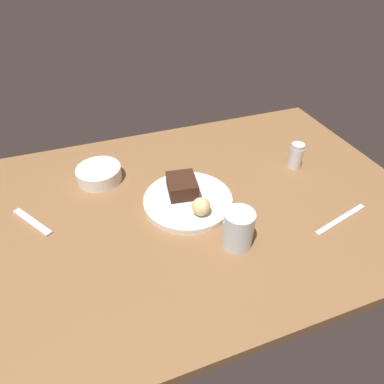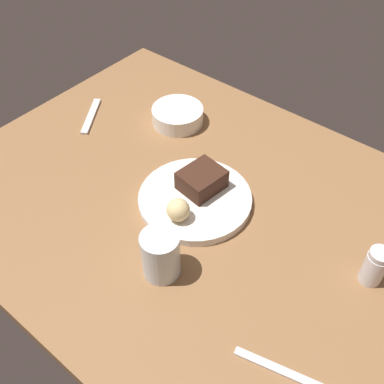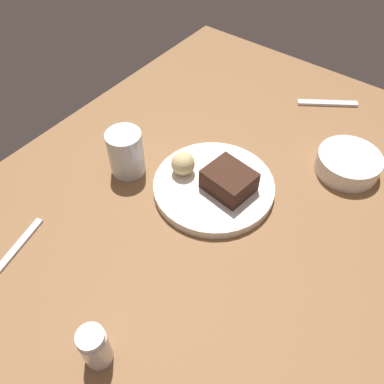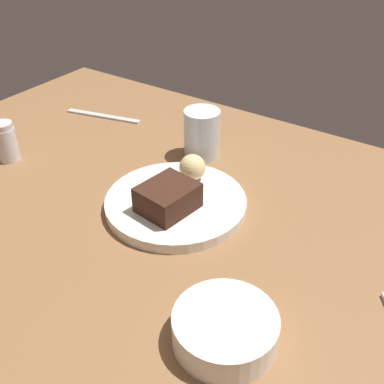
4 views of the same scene
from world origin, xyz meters
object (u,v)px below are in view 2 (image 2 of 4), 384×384
salt_shaker (375,266)px  chocolate_cake_slice (202,180)px  side_bowl (178,115)px  butter_knife (290,374)px  dessert_plate (196,198)px  bread_roll (178,210)px  dessert_spoon (91,116)px  water_glass (161,255)px

salt_shaker → chocolate_cake_slice: bearing=-176.3°
side_bowl → butter_knife: (57.49, -39.33, -1.86)cm
salt_shaker → dessert_plate: bearing=-172.1°
chocolate_cake_slice → side_bowl: size_ratio=0.68×
bread_roll → butter_knife: 37.22cm
dessert_plate → side_bowl: bearing=138.4°
dessert_spoon → butter_knife: 81.09cm
bread_roll → side_bowl: (-22.82, 26.42, -2.23)cm
chocolate_cake_slice → dessert_spoon: size_ratio=0.61×
water_glass → dessert_spoon: (-47.14, 24.35, -4.66)cm
bread_roll → dessert_spoon: 44.30cm
dessert_plate → side_bowl: size_ratio=1.85×
chocolate_cake_slice → butter_knife: chocolate_cake_slice is taller
dessert_plate → salt_shaker: size_ratio=3.02×
water_glass → dessert_spoon: size_ratio=0.67×
bread_roll → salt_shaker: bearing=18.8°
butter_knife → side_bowl: bearing=-48.5°
chocolate_cake_slice → bread_roll: (1.85, -10.01, 0.16)cm
salt_shaker → butter_knife: bearing=-94.7°
salt_shaker → water_glass: 39.40cm
chocolate_cake_slice → water_glass: bearing=-71.6°
dessert_spoon → butter_knife: size_ratio=0.79×
dessert_plate → chocolate_cake_slice: (-0.65, 2.75, 3.23)cm
side_bowl → dessert_spoon: side_bowl is taller
dessert_spoon → salt_shaker: bearing=55.2°
dessert_plate → water_glass: bearing=-70.9°
bread_roll → side_bowl: 34.98cm
dessert_plate → salt_shaker: bearing=7.9°
water_glass → salt_shaker: bearing=36.5°
dessert_plate → butter_knife: (35.87, -20.16, -0.71)cm
dessert_plate → chocolate_cake_slice: bearing=103.2°
dessert_spoon → chocolate_cake_slice: bearing=51.0°
chocolate_cake_slice → water_glass: 22.07cm
bread_roll → salt_shaker: size_ratio=0.59×
bread_roll → salt_shaker: (36.76, 12.52, -0.30)cm
salt_shaker → bread_roll: bearing=-161.2°
side_bowl → water_glass: bearing=-53.2°
side_bowl → butter_knife: size_ratio=0.70×
dessert_plate → bread_roll: (1.20, -7.25, 3.39)cm
water_glass → dessert_spoon: 53.26cm
salt_shaker → side_bowl: (-59.58, 13.91, -1.93)cm
chocolate_cake_slice → salt_shaker: (38.61, 2.51, -0.15)cm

